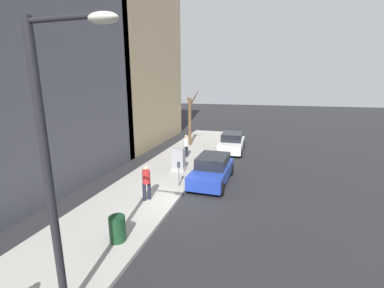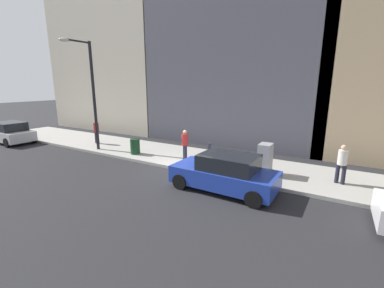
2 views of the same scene
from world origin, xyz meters
name	(u,v)px [view 2 (image 2 of 2)]	position (x,y,z in m)	size (l,w,h in m)	color
ground_plane	(179,171)	(0.00, 0.00, 0.00)	(120.00, 120.00, 0.00)	#232326
sidewalk	(199,160)	(2.00, 0.00, 0.07)	(4.00, 36.00, 0.15)	#9E9B93
parked_car_blue	(225,173)	(-1.04, -2.88, 0.74)	(2.00, 4.24, 1.52)	#1E389E
parked_car_silver	(10,133)	(-1.02, 14.20, 0.74)	(2.03, 4.25, 1.52)	#B7B7BC
parking_meter	(209,154)	(0.45, -1.42, 0.98)	(0.14, 0.10, 1.35)	slate
utility_box	(265,159)	(1.30, -3.84, 0.85)	(0.83, 0.61, 1.43)	#A8A399
streetlamp	(89,87)	(0.28, 6.58, 4.02)	(1.97, 0.32, 6.50)	black
trash_bin	(135,146)	(0.90, 3.73, 0.60)	(0.56, 0.56, 0.90)	#14381E
pedestrian_near_meter	(342,162)	(1.75, -6.88, 1.09)	(0.36, 0.39, 1.66)	#1E1E2D
pedestrian_midblock	(185,143)	(1.35, 0.52, 1.09)	(0.36, 0.36, 1.66)	#1E1E2D
pedestrian_far_corner	(96,130)	(1.60, 7.93, 1.09)	(0.36, 0.40, 1.66)	#1E1E2D
office_block_center	(256,10)	(11.76, 0.28, 9.99)	(12.53, 12.53, 19.99)	#4C4C56
office_tower_right	(138,51)	(11.49, 12.65, 7.56)	(11.98, 11.98, 15.12)	#BCB29E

